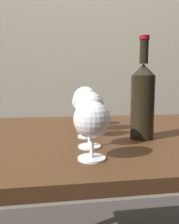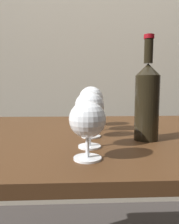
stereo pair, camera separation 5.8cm
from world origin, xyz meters
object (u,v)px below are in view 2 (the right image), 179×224
Objects in this scene: wine_glass_amber at (87,121)px; wine_glass_rose at (90,103)px; wine_glass_port at (90,108)px; wine_glass_cabernet at (91,100)px; wine_bottle at (147,100)px; wine_glass_pinot at (91,111)px.

wine_glass_rose reaches higher than wine_glass_amber.
wine_glass_port is (0.01, 0.09, 0.02)m from wine_glass_amber.
wine_glass_cabernet is 1.16× the size of wine_glass_rose.
wine_glass_cabernet reaches higher than wine_glass_port.
wine_bottle reaches higher than wine_glass_amber.
wine_glass_port is 0.19m from wine_bottle.
wine_glass_port is 0.20m from wine_glass_cabernet.
wine_glass_port is at bearing -156.97° from wine_bottle.
wine_glass_port is at bearing -95.01° from wine_glass_pinot.
wine_glass_cabernet is 0.21m from wine_bottle.
wine_glass_amber is at bearing -95.49° from wine_glass_port.
wine_glass_pinot is 0.90× the size of wine_glass_rose.
wine_glass_cabernet is at bearing 85.27° from wine_glass_amber.
wine_glass_cabernet is (0.02, 0.20, 0.01)m from wine_glass_port.
wine_glass_cabernet reaches higher than wine_glass_amber.
wine_glass_port is 0.12m from wine_glass_pinot.
wine_glass_cabernet is at bearing 86.47° from wine_glass_pinot.
wine_glass_port is 0.93× the size of wine_glass_cabernet.
wine_bottle reaches higher than wine_glass_port.
wine_bottle is at bearing 42.48° from wine_glass_amber.
wine_glass_rose is 0.45× the size of wine_bottle.
wine_glass_rose is at bearing 124.35° from wine_bottle.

